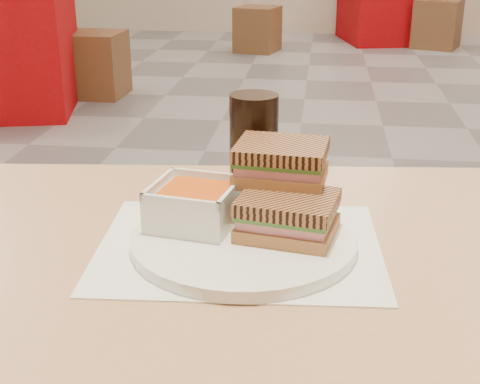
# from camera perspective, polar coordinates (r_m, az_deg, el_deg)

# --- Properties ---
(main_table) EXTENTS (1.26, 0.81, 0.75)m
(main_table) POSITION_cam_1_polar(r_m,az_deg,el_deg) (0.91, 3.97, -11.96)
(main_table) COLOR tan
(main_table) RESTS_ON ground
(tray_liner) EXTENTS (0.38, 0.31, 0.00)m
(tray_liner) POSITION_cam_1_polar(r_m,az_deg,el_deg) (0.88, -0.06, -4.64)
(tray_liner) COLOR white
(tray_liner) RESTS_ON main_table
(plate) EXTENTS (0.29, 0.29, 0.02)m
(plate) POSITION_cam_1_polar(r_m,az_deg,el_deg) (0.88, 0.31, -4.11)
(plate) COLOR white
(plate) RESTS_ON tray_liner
(soup_bowl) EXTENTS (0.13, 0.13, 0.06)m
(soup_bowl) POSITION_cam_1_polar(r_m,az_deg,el_deg) (0.90, -3.87, -1.22)
(soup_bowl) COLOR white
(soup_bowl) RESTS_ON plate
(panini_lower) EXTENTS (0.14, 0.12, 0.05)m
(panini_lower) POSITION_cam_1_polar(r_m,az_deg,el_deg) (0.87, 4.06, -1.99)
(panini_lower) COLOR #A56B3B
(panini_lower) RESTS_ON plate
(panini_upper) EXTENTS (0.13, 0.11, 0.05)m
(panini_upper) POSITION_cam_1_polar(r_m,az_deg,el_deg) (0.91, 3.51, 2.52)
(panini_upper) COLOR #A56B3B
(panini_upper) RESTS_ON panini_lower
(cola_glass) EXTENTS (0.07, 0.07, 0.16)m
(cola_glass) POSITION_cam_1_polar(r_m,az_deg,el_deg) (1.03, 1.17, 3.95)
(cola_glass) COLOR black
(cola_glass) RESTS_ON main_table
(bg_table_2) EXTENTS (1.09, 1.09, 0.80)m
(bg_table_2) POSITION_cam_1_polar(r_m,az_deg,el_deg) (7.45, 12.61, 15.43)
(bg_table_2) COLOR #8D0304
(bg_table_2) RESTS_ON ground
(bg_chair_0r) EXTENTS (0.41, 0.41, 0.45)m
(bg_chair_0r) POSITION_cam_1_polar(r_m,az_deg,el_deg) (4.97, -12.14, 10.53)
(bg_chair_0r) COLOR brown
(bg_chair_0r) RESTS_ON ground
(bg_chair_2l) EXTENTS (0.46, 0.46, 0.42)m
(bg_chair_2l) POSITION_cam_1_polar(r_m,az_deg,el_deg) (6.67, 1.49, 13.61)
(bg_chair_2l) COLOR brown
(bg_chair_2l) RESTS_ON ground
(bg_chair_2r) EXTENTS (0.53, 0.53, 0.47)m
(bg_chair_2r) POSITION_cam_1_polar(r_m,az_deg,el_deg) (7.15, 16.36, 13.50)
(bg_chair_2r) COLOR brown
(bg_chair_2r) RESTS_ON ground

